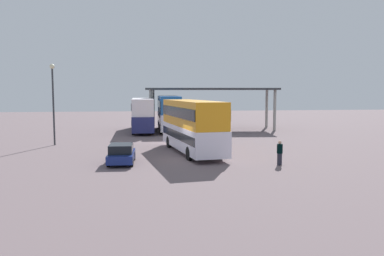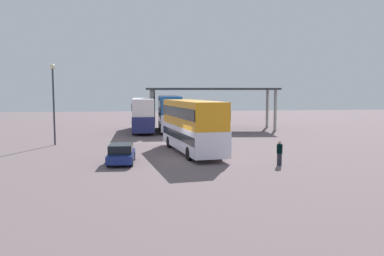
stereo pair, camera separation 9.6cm
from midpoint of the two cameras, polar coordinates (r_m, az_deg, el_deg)
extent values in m
plane|color=#6B5A5E|center=(27.61, -0.66, -4.80)|extent=(140.00, 140.00, 0.00)
cube|color=white|center=(30.80, -0.09, -1.35)|extent=(4.06, 10.91, 1.84)
cube|color=orange|center=(30.63, -0.09, 2.21)|extent=(3.95, 10.69, 1.99)
cube|color=black|center=(30.77, -0.09, -0.94)|extent=(4.04, 10.49, 0.63)
cube|color=black|center=(30.62, -0.09, 2.40)|extent=(4.04, 10.49, 0.80)
cube|color=black|center=(35.84, -2.41, 0.04)|extent=(2.15, 0.41, 1.10)
cube|color=orange|center=(35.77, -2.41, 1.45)|extent=(1.77, 0.34, 0.36)
cylinder|color=black|center=(33.79, -3.51, -2.08)|extent=(0.42, 1.03, 1.00)
cylinder|color=black|center=(34.36, 0.25, -1.94)|extent=(0.42, 1.03, 1.00)
cylinder|color=black|center=(27.44, -0.51, -3.81)|extent=(0.42, 1.03, 1.00)
cylinder|color=black|center=(28.14, 4.02, -3.59)|extent=(0.42, 1.03, 1.00)
cube|color=navy|center=(26.82, -10.49, -4.13)|extent=(1.83, 3.92, 0.55)
cube|color=black|center=(26.54, -10.55, -2.99)|extent=(1.63, 2.18, 0.58)
cylinder|color=black|center=(28.10, -11.82, -4.12)|extent=(0.22, 0.61, 0.60)
cylinder|color=black|center=(27.97, -8.72, -4.11)|extent=(0.22, 0.61, 0.60)
cylinder|color=black|center=(25.76, -12.41, -5.00)|extent=(0.22, 0.61, 0.60)
cylinder|color=black|center=(25.62, -9.03, -4.99)|extent=(0.22, 0.61, 0.60)
cube|color=navy|center=(47.88, -7.41, 0.99)|extent=(2.53, 11.56, 1.78)
cube|color=white|center=(47.77, -7.44, 3.20)|extent=(2.45, 11.33, 1.93)
cube|color=black|center=(47.86, -7.42, 1.24)|extent=(2.57, 11.10, 0.60)
cube|color=black|center=(47.77, -7.44, 3.32)|extent=(2.57, 11.10, 0.77)
cube|color=black|center=(53.57, -7.47, 1.74)|extent=(2.12, 0.11, 1.07)
cube|color=orange|center=(53.52, -7.49, 2.65)|extent=(1.74, 0.09, 0.36)
cylinder|color=black|center=(51.51, -8.69, 0.45)|extent=(0.28, 1.00, 1.00)
cylinder|color=black|center=(51.53, -6.19, 0.49)|extent=(0.28, 1.00, 1.00)
cylinder|color=black|center=(44.38, -8.81, -0.34)|extent=(0.28, 1.00, 1.00)
cylinder|color=black|center=(44.40, -5.91, -0.30)|extent=(0.28, 1.00, 1.00)
cube|color=silver|center=(47.84, -3.52, 1.10)|extent=(2.57, 10.17, 1.92)
cube|color=#1A54A1|center=(47.73, -3.54, 3.50)|extent=(2.49, 9.97, 2.08)
cube|color=black|center=(47.82, -3.52, 1.38)|extent=(2.60, 9.77, 0.65)
cube|color=black|center=(47.73, -3.54, 3.62)|extent=(2.60, 9.77, 0.83)
cube|color=black|center=(52.82, -3.85, 1.82)|extent=(2.07, 0.13, 1.15)
cube|color=orange|center=(52.77, -3.86, 2.82)|extent=(1.71, 0.10, 0.36)
cylinder|color=black|center=(50.98, -4.96, 0.45)|extent=(0.29, 1.00, 1.00)
cylinder|color=black|center=(51.11, -2.50, 0.47)|extent=(0.29, 1.00, 1.00)
cylinder|color=black|center=(44.73, -4.68, -0.25)|extent=(0.29, 1.00, 1.00)
cylinder|color=black|center=(44.87, -1.88, -0.21)|extent=(0.29, 1.00, 1.00)
cube|color=#33353A|center=(50.32, 2.87, 5.79)|extent=(17.25, 7.48, 0.25)
cylinder|color=#9E9B93|center=(53.78, 10.96, 2.82)|extent=(0.36, 0.36, 5.11)
cylinder|color=#9E9B93|center=(49.36, 12.10, 2.57)|extent=(0.36, 0.36, 5.11)
cylinder|color=#9E9B93|center=(52.63, -5.81, 2.84)|extent=(0.36, 0.36, 5.11)
cylinder|color=#9E9B93|center=(48.10, -6.20, 2.59)|extent=(0.36, 0.36, 5.11)
cylinder|color=#33353A|center=(37.30, -19.92, 2.95)|extent=(0.16, 0.16, 7.01)
sphere|color=beige|center=(37.34, -20.10, 8.57)|extent=(0.44, 0.44, 0.44)
cylinder|color=#262633|center=(26.40, 12.74, -4.54)|extent=(0.32, 0.32, 0.80)
cylinder|color=black|center=(26.29, 12.78, -3.00)|extent=(0.38, 0.38, 0.63)
sphere|color=tan|center=(26.23, 12.80, -2.08)|extent=(0.22, 0.22, 0.22)
camera|label=1|loc=(0.05, -90.09, -0.01)|focal=35.99mm
camera|label=2|loc=(0.05, 89.91, 0.01)|focal=35.99mm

